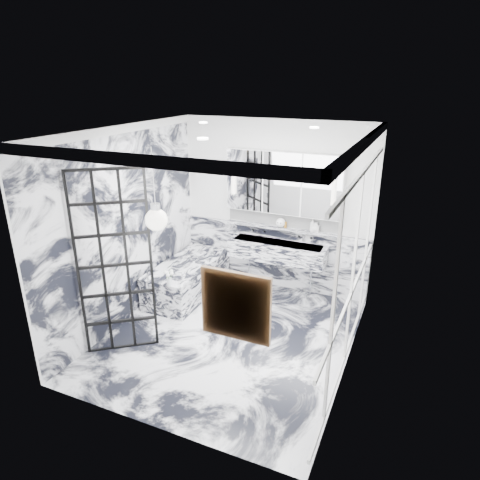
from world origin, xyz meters
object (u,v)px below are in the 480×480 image
at_px(crittall_door, 115,265).
at_px(bathtub, 188,278).
at_px(trough_sink, 278,251).
at_px(mirror_cabinet, 283,183).

bearing_deg(crittall_door, bathtub, 52.71).
relative_size(trough_sink, bathtub, 0.97).
bearing_deg(mirror_cabinet, crittall_door, -118.05).
relative_size(crittall_door, bathtub, 1.45).
distance_m(trough_sink, mirror_cabinet, 1.10).
relative_size(crittall_door, mirror_cabinet, 1.26).
height_order(mirror_cabinet, bathtub, mirror_cabinet).
relative_size(crittall_door, trough_sink, 1.50).
bearing_deg(mirror_cabinet, bathtub, -147.94).
bearing_deg(trough_sink, crittall_door, -119.75).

